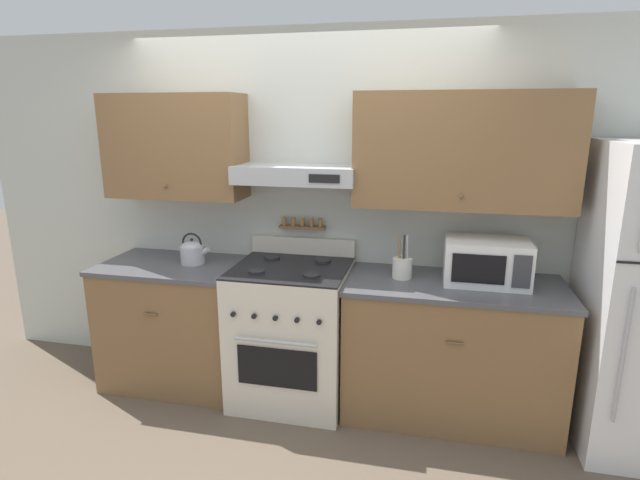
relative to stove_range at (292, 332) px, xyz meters
The scene contains 8 objects.
ground_plane 0.58m from the stove_range, 90.00° to the right, with size 16.00×16.00×0.00m, color brown.
wall_back 1.01m from the stove_range, 75.54° to the left, with size 5.20×0.46×2.55m.
counter_left 0.90m from the stove_range, behind, with size 1.02×0.68×0.93m.
counter_right 1.08m from the stove_range, ahead, with size 1.38×0.68×0.93m.
stove_range is the anchor object (origin of this frame).
tea_kettle 0.92m from the stove_range, behind, with size 0.22×0.17×0.23m.
microwave 1.39m from the stove_range, ahead, with size 0.52×0.36×0.28m.
utensil_crock 0.90m from the stove_range, ahead, with size 0.13×0.13×0.29m.
Camera 1 is at (0.90, -2.78, 1.97)m, focal length 28.00 mm.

